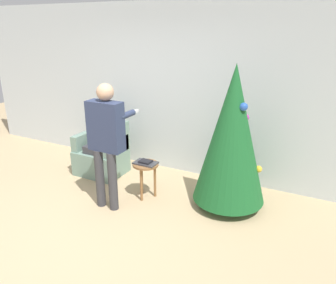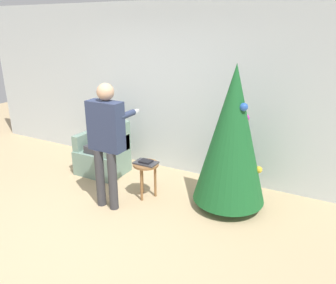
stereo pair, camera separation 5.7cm
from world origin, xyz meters
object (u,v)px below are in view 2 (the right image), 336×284
at_px(christmas_tree, 232,135).
at_px(person_seated, 102,134).
at_px(side_stool, 146,170).
at_px(armchair, 104,154).
at_px(person_standing, 106,135).

xyz_separation_m(christmas_tree, person_seated, (-2.19, 0.07, -0.35)).
bearing_deg(person_seated, side_stool, -19.47).
relative_size(christmas_tree, side_stool, 3.71).
bearing_deg(armchair, christmas_tree, -2.30).
bearing_deg(christmas_tree, armchair, 177.70).
relative_size(person_seated, side_stool, 2.37).
relative_size(armchair, person_seated, 0.71).
height_order(christmas_tree, armchair, christmas_tree).
bearing_deg(armchair, side_stool, -20.37).
bearing_deg(person_standing, person_seated, 133.23).
relative_size(person_standing, side_stool, 3.23).
xyz_separation_m(armchair, person_standing, (0.76, -0.83, 0.69)).
distance_m(person_seated, side_stool, 1.17).
height_order(armchair, person_standing, person_standing).
xyz_separation_m(christmas_tree, side_stool, (-1.11, -0.31, -0.60)).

